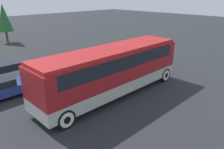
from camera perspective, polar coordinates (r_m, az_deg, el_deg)
name	(u,v)px	position (r m, az deg, el deg)	size (l,w,h in m)	color
ground_plane	(112,94)	(15.01, 0.00, -5.21)	(120.00, 120.00, 0.00)	#26282B
tour_bus	(113,67)	(14.34, 0.28, 1.94)	(10.96, 2.69, 3.23)	#B7B2A8
parked_car_mid	(5,72)	(18.98, -26.24, 0.56)	(4.68, 1.96, 1.45)	silver
parked_car_far	(114,54)	(22.28, 0.40, 5.41)	(4.21, 1.88, 1.43)	#BCBCC1
tree_center	(4,18)	(33.72, -26.42, 13.13)	(2.05, 2.05, 5.22)	brown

